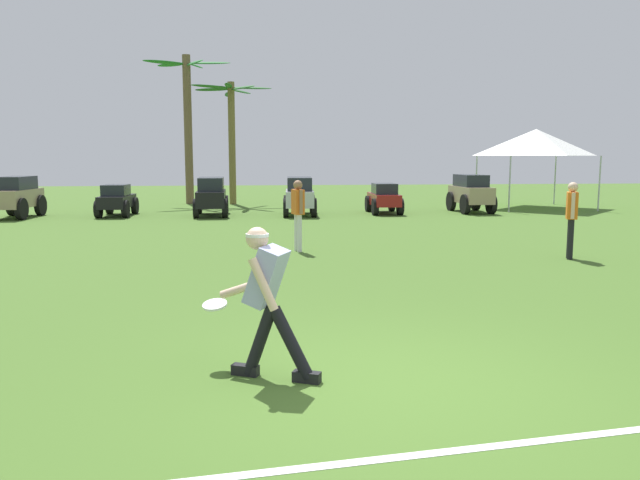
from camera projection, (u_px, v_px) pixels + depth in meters
ground_plane at (392, 385)px, 5.68m from camera, size 80.00×80.00×0.00m
field_line_paint at (434, 453)px, 4.38m from camera, size 25.32×3.28×0.01m
frisbee_thrower at (267, 295)px, 5.78m from camera, size 0.96×0.73×1.43m
frisbee_in_flight at (215, 305)px, 6.19m from camera, size 0.32×0.32×0.08m
teammate_near_sideline at (298, 209)px, 13.59m from camera, size 0.28×0.49×1.56m
teammate_midfield at (572, 213)px, 12.58m from camera, size 0.32×0.48×1.56m
parked_car_slot_a at (16, 196)px, 21.15m from camera, size 1.30×2.41×1.40m
parked_car_slot_b at (117, 200)px, 21.78m from camera, size 1.12×2.22×1.10m
parked_car_slot_c at (211, 195)px, 21.89m from camera, size 1.19×2.42×1.34m
parked_car_slot_d at (300, 195)px, 22.12m from camera, size 1.27×2.45×1.34m
parked_car_slot_e at (384, 198)px, 22.78m from camera, size 1.13×2.22×1.10m
parked_car_slot_f at (471, 192)px, 23.21m from camera, size 1.19×2.36×1.40m
palm_tree_far_left at (188, 119)px, 27.00m from camera, size 3.65×3.17×6.39m
palm_tree_left_of_centre at (232, 125)px, 26.82m from camera, size 3.42×3.39×5.23m
event_tent at (536, 142)px, 24.89m from camera, size 3.71×3.71×3.15m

